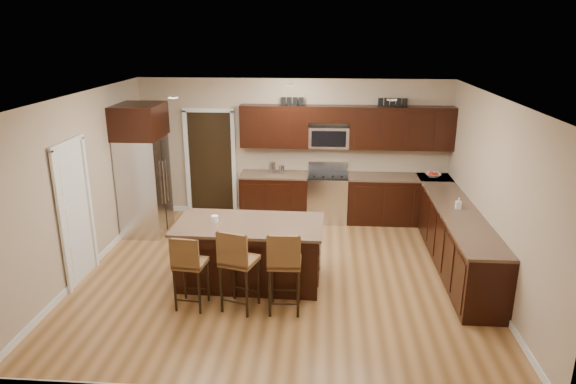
# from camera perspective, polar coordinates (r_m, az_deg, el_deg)

# --- Properties ---
(floor) EXTENTS (6.00, 6.00, 0.00)m
(floor) POSITION_cam_1_polar(r_m,az_deg,el_deg) (7.91, -0.72, -9.27)
(floor) COLOR #9D6E3E
(floor) RESTS_ON ground
(ceiling) EXTENTS (6.00, 6.00, 0.00)m
(ceiling) POSITION_cam_1_polar(r_m,az_deg,el_deg) (7.11, -0.81, 10.51)
(ceiling) COLOR silver
(ceiling) RESTS_ON wall_back
(wall_back) EXTENTS (6.00, 0.00, 6.00)m
(wall_back) POSITION_cam_1_polar(r_m,az_deg,el_deg) (10.05, 0.61, 4.83)
(wall_back) COLOR tan
(wall_back) RESTS_ON floor
(wall_left) EXTENTS (0.00, 5.50, 5.50)m
(wall_left) POSITION_cam_1_polar(r_m,az_deg,el_deg) (8.22, -22.09, 0.55)
(wall_left) COLOR tan
(wall_left) RESTS_ON floor
(wall_right) EXTENTS (0.00, 5.50, 5.50)m
(wall_right) POSITION_cam_1_polar(r_m,az_deg,el_deg) (7.75, 21.93, -0.42)
(wall_right) COLOR tan
(wall_right) RESTS_ON floor
(base_cabinets) EXTENTS (4.02, 3.96, 0.92)m
(base_cabinets) POSITION_cam_1_polar(r_m,az_deg,el_deg) (9.12, 12.07, -2.77)
(base_cabinets) COLOR black
(base_cabinets) RESTS_ON floor
(upper_cabinets) EXTENTS (4.00, 0.33, 0.80)m
(upper_cabinets) POSITION_cam_1_polar(r_m,az_deg,el_deg) (9.78, 6.72, 7.28)
(upper_cabinets) COLOR black
(upper_cabinets) RESTS_ON wall_back
(range) EXTENTS (0.76, 0.64, 1.11)m
(range) POSITION_cam_1_polar(r_m,az_deg,el_deg) (9.98, 4.38, -0.55)
(range) COLOR silver
(range) RESTS_ON floor
(microwave) EXTENTS (0.76, 0.31, 0.40)m
(microwave) POSITION_cam_1_polar(r_m,az_deg,el_deg) (9.83, 4.54, 6.09)
(microwave) COLOR silver
(microwave) RESTS_ON upper_cabinets
(doorway) EXTENTS (0.85, 0.03, 2.06)m
(doorway) POSITION_cam_1_polar(r_m,az_deg,el_deg) (10.34, -8.58, 3.18)
(doorway) COLOR black
(doorway) RESTS_ON floor
(pantry_door) EXTENTS (0.03, 0.80, 2.04)m
(pantry_door) POSITION_cam_1_polar(r_m,az_deg,el_deg) (8.05, -22.61, -2.33)
(pantry_door) COLOR white
(pantry_door) RESTS_ON floor
(letter_decor) EXTENTS (2.20, 0.03, 0.15)m
(letter_decor) POSITION_cam_1_polar(r_m,az_deg,el_deg) (9.70, 5.96, 9.95)
(letter_decor) COLOR black
(letter_decor) RESTS_ON upper_cabinets
(island) EXTENTS (2.15, 1.16, 0.92)m
(island) POSITION_cam_1_polar(r_m,az_deg,el_deg) (7.60, -4.25, -6.91)
(island) COLOR black
(island) RESTS_ON floor
(stool_left) EXTENTS (0.44, 0.44, 1.05)m
(stool_left) POSITION_cam_1_polar(r_m,az_deg,el_deg) (6.89, -11.00, -7.84)
(stool_left) COLOR brown
(stool_left) RESTS_ON floor
(stool_mid) EXTENTS (0.54, 0.54, 1.15)m
(stool_mid) POSITION_cam_1_polar(r_m,az_deg,el_deg) (6.73, -5.70, -7.66)
(stool_mid) COLOR brown
(stool_mid) RESTS_ON floor
(stool_right) EXTENTS (0.44, 0.44, 1.14)m
(stool_right) POSITION_cam_1_polar(r_m,az_deg,el_deg) (6.66, -0.41, -7.91)
(stool_right) COLOR brown
(stool_right) RESTS_ON floor
(refrigerator) EXTENTS (0.79, 0.94, 2.35)m
(refrigerator) POSITION_cam_1_polar(r_m,az_deg,el_deg) (9.53, -15.79, 2.55)
(refrigerator) COLOR silver
(refrigerator) RESTS_ON floor
(floor_mat) EXTENTS (0.95, 0.82, 0.01)m
(floor_mat) POSITION_cam_1_polar(r_m,az_deg,el_deg) (9.14, -0.02, -5.38)
(floor_mat) COLOR brown
(floor_mat) RESTS_ON floor
(fruit_bowl) EXTENTS (0.30, 0.30, 0.07)m
(fruit_bowl) POSITION_cam_1_polar(r_m,az_deg,el_deg) (10.04, 15.81, 1.82)
(fruit_bowl) COLOR silver
(fruit_bowl) RESTS_ON base_cabinets
(soap_bottle) EXTENTS (0.08, 0.08, 0.18)m
(soap_bottle) POSITION_cam_1_polar(r_m,az_deg,el_deg) (8.36, 18.43, -1.20)
(soap_bottle) COLOR #B2B2B2
(soap_bottle) RESTS_ON base_cabinets
(canister_tall) EXTENTS (0.12, 0.12, 0.23)m
(canister_tall) POSITION_cam_1_polar(r_m,az_deg,el_deg) (9.87, -1.76, 2.69)
(canister_tall) COLOR silver
(canister_tall) RESTS_ON base_cabinets
(canister_short) EXTENTS (0.11, 0.11, 0.17)m
(canister_short) POSITION_cam_1_polar(r_m,az_deg,el_deg) (9.86, -0.72, 2.50)
(canister_short) COLOR silver
(canister_short) RESTS_ON base_cabinets
(island_jar) EXTENTS (0.10, 0.10, 0.10)m
(island_jar) POSITION_cam_1_polar(r_m,az_deg,el_deg) (7.48, -8.14, -2.98)
(island_jar) COLOR white
(island_jar) RESTS_ON island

